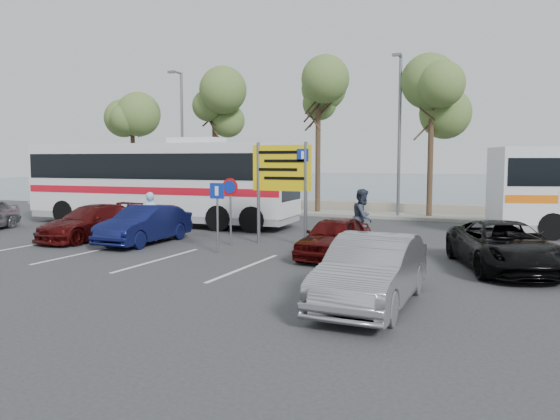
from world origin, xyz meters
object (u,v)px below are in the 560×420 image
at_px(pedestrian_near, 150,217).
at_px(street_lamp_right, 399,128).
at_px(direction_sign, 282,176).
at_px(suv_black, 504,246).
at_px(car_silver_b, 372,271).
at_px(car_maroon, 92,222).
at_px(pedestrian_far, 363,217).
at_px(car_blue, 145,225).
at_px(coach_bus_left, 161,185).
at_px(street_lamp_left, 181,133).
at_px(car_red, 335,237).

bearing_deg(pedestrian_near, street_lamp_right, -146.16).
bearing_deg(street_lamp_right, direction_sign, -100.94).
bearing_deg(suv_black, car_silver_b, -135.36).
xyz_separation_m(car_maroon, pedestrian_near, (2.30, 0.46, 0.26)).
relative_size(car_silver_b, pedestrian_far, 2.21).
bearing_deg(suv_black, street_lamp_right, 94.08).
height_order(car_blue, car_maroon, car_blue).
bearing_deg(suv_black, coach_bus_left, 141.61).
relative_size(car_maroon, pedestrian_far, 2.26).
height_order(suv_black, pedestrian_far, pedestrian_far).
height_order(street_lamp_left, direction_sign, street_lamp_left).
height_order(car_red, car_silver_b, car_silver_b).
distance_m(car_blue, car_maroon, 2.40).
height_order(street_lamp_right, pedestrian_near, street_lamp_right).
xyz_separation_m(car_silver_b, pedestrian_near, (-9.60, 5.46, 0.19)).
bearing_deg(car_silver_b, pedestrian_near, 150.57).
relative_size(car_maroon, pedestrian_near, 2.45).
distance_m(street_lamp_left, coach_bus_left, 8.32).
bearing_deg(car_silver_b, suv_black, 64.56).
relative_size(direction_sign, car_red, 0.97).
distance_m(car_red, suv_black, 4.80).
bearing_deg(coach_bus_left, car_blue, -59.89).
bearing_deg(street_lamp_left, pedestrian_near, -61.41).
bearing_deg(street_lamp_left, direction_sign, -43.17).
height_order(coach_bus_left, car_blue, coach_bus_left).
distance_m(suv_black, pedestrian_far, 5.36).
distance_m(car_blue, car_red, 7.10).
distance_m(street_lamp_right, suv_black, 13.71).
relative_size(direction_sign, car_silver_b, 0.82).
distance_m(car_silver_b, pedestrian_near, 11.05).
xyz_separation_m(car_blue, car_red, (7.10, 0.00, -0.05)).
height_order(car_blue, suv_black, car_blue).
bearing_deg(car_silver_b, direction_sign, 126.37).
bearing_deg(coach_bus_left, direction_sign, -23.76).
bearing_deg(coach_bus_left, car_red, -26.57).
xyz_separation_m(car_maroon, pedestrian_far, (9.66, 2.68, 0.34)).
distance_m(direction_sign, suv_black, 7.70).
xyz_separation_m(direction_sign, car_blue, (-4.60, -1.70, -1.75)).
bearing_deg(street_lamp_right, street_lamp_left, 180.00).
bearing_deg(street_lamp_left, pedestrian_far, -34.36).
height_order(street_lamp_right, car_maroon, street_lamp_right).
bearing_deg(pedestrian_far, direction_sign, 115.06).
relative_size(street_lamp_left, coach_bus_left, 0.62).
bearing_deg(street_lamp_left, car_maroon, -71.59).
xyz_separation_m(car_blue, car_maroon, (-2.40, 0.00, -0.03)).
distance_m(direction_sign, car_silver_b, 8.47).
xyz_separation_m(coach_bus_left, pedestrian_far, (10.16, -2.32, -0.85)).
height_order(street_lamp_left, car_maroon, street_lamp_left).
distance_m(street_lamp_right, car_red, 12.67).
relative_size(car_blue, car_red, 1.11).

